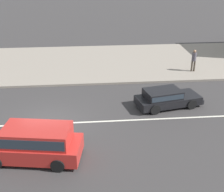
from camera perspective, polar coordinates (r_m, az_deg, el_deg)
The scene contains 6 objects.
ground_plane at distance 17.41m, azimuth -11.60°, elevation -5.01°, with size 160.00×160.00×0.00m, color #383535.
lane_centre_stripe at distance 17.41m, azimuth -11.60°, elevation -5.00°, with size 50.40×0.14×0.01m, color silver.
kerb_strip at distance 26.85m, azimuth -9.55°, elevation 5.93°, with size 68.00×10.00×0.15m, color gray.
hatchback_black_0 at distance 19.01m, azimuth 9.86°, elevation -0.27°, with size 4.19×2.36×1.10m.
minivan_red_2 at distance 14.36m, azimuth -14.05°, elevation -8.16°, with size 4.71×2.53×1.56m.
pedestrian_near_clock at distance 24.89m, azimuth 14.75°, elevation 6.59°, with size 0.34×0.34×1.70m.
Camera 1 is at (2.11, -15.12, 8.37)m, focal length 50.00 mm.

